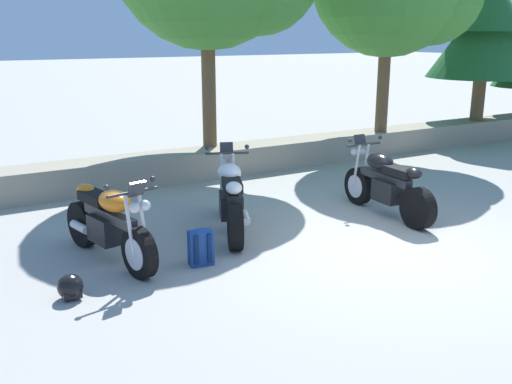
# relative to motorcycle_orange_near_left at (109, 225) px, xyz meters

# --- Properties ---
(ground_plane) EXTENTS (120.00, 120.00, 0.00)m
(ground_plane) POSITION_rel_motorcycle_orange_near_left_xyz_m (3.30, -1.32, -0.49)
(ground_plane) COLOR #A3A099
(stone_wall) EXTENTS (36.00, 0.80, 0.55)m
(stone_wall) POSITION_rel_motorcycle_orange_near_left_xyz_m (3.30, 3.48, -0.21)
(stone_wall) COLOR gray
(stone_wall) RESTS_ON ground
(motorcycle_orange_near_left) EXTENTS (0.80, 2.05, 1.18)m
(motorcycle_orange_near_left) POSITION_rel_motorcycle_orange_near_left_xyz_m (0.00, 0.00, 0.00)
(motorcycle_orange_near_left) COLOR black
(motorcycle_orange_near_left) RESTS_ON ground
(motorcycle_white_centre) EXTENTS (1.06, 1.95, 1.18)m
(motorcycle_white_centre) POSITION_rel_motorcycle_orange_near_left_xyz_m (1.85, 0.26, 0.00)
(motorcycle_white_centre) COLOR black
(motorcycle_white_centre) RESTS_ON ground
(motorcycle_black_far_right) EXTENTS (0.67, 2.07, 1.18)m
(motorcycle_black_far_right) POSITION_rel_motorcycle_orange_near_left_xyz_m (4.32, -0.29, 0.00)
(motorcycle_black_far_right) COLOR black
(motorcycle_black_far_right) RESTS_ON ground
(rider_backpack) EXTENTS (0.33, 0.29, 0.47)m
(rider_backpack) POSITION_rel_motorcycle_orange_near_left_xyz_m (0.93, -0.67, -0.24)
(rider_backpack) COLOR navy
(rider_backpack) RESTS_ON ground
(rider_helmet) EXTENTS (0.28, 0.28, 0.28)m
(rider_helmet) POSITION_rel_motorcycle_orange_near_left_xyz_m (-0.70, -0.84, -0.35)
(rider_helmet) COLOR black
(rider_helmet) RESTS_ON ground
(pine_tree_mid_right) EXTENTS (2.80, 2.80, 3.79)m
(pine_tree_mid_right) POSITION_rel_motorcycle_orange_near_left_xyz_m (10.91, 3.44, 2.46)
(pine_tree_mid_right) COLOR brown
(pine_tree_mid_right) RESTS_ON stone_wall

